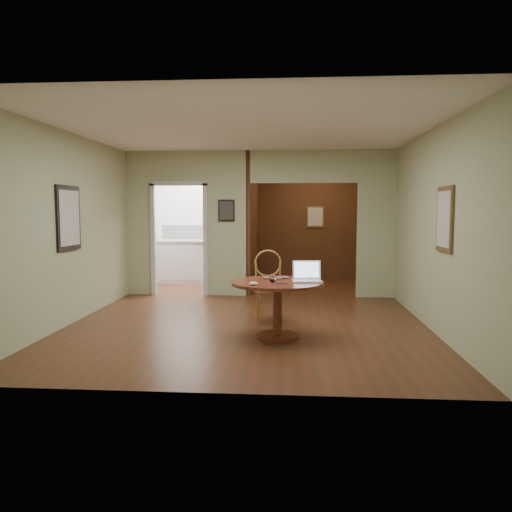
# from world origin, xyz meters

# --- Properties ---
(floor) EXTENTS (5.00, 5.00, 0.00)m
(floor) POSITION_xyz_m (0.00, 0.00, 0.00)
(floor) COLOR #482914
(floor) RESTS_ON ground
(room_shell) EXTENTS (5.20, 7.50, 5.00)m
(room_shell) POSITION_xyz_m (-0.47, 3.10, 1.29)
(room_shell) COLOR white
(room_shell) RESTS_ON ground
(dining_table) EXTENTS (1.16, 1.16, 0.72)m
(dining_table) POSITION_xyz_m (0.45, -0.56, 0.54)
(dining_table) COLOR maroon
(dining_table) RESTS_ON ground
(chair) EXTENTS (0.50, 0.50, 1.03)m
(chair) POSITION_xyz_m (0.29, 0.40, 0.58)
(chair) COLOR #AA6C3C
(chair) RESTS_ON ground
(open_laptop) EXTENTS (0.38, 0.34, 0.25)m
(open_laptop) POSITION_xyz_m (0.81, -0.50, 0.79)
(open_laptop) COLOR white
(open_laptop) RESTS_ON dining_table
(closed_laptop) EXTENTS (0.36, 0.28, 0.03)m
(closed_laptop) POSITION_xyz_m (0.43, -0.37, 0.74)
(closed_laptop) COLOR #A6A6AA
(closed_laptop) RESTS_ON dining_table
(mouse) EXTENTS (0.11, 0.06, 0.05)m
(mouse) POSITION_xyz_m (0.17, -0.92, 0.75)
(mouse) COLOR white
(mouse) RESTS_ON dining_table
(wine_glass) EXTENTS (0.10, 0.10, 0.11)m
(wine_glass) POSITION_xyz_m (0.39, -0.63, 0.78)
(wine_glass) COLOR white
(wine_glass) RESTS_ON dining_table
(pen) EXTENTS (0.14, 0.08, 0.01)m
(pen) POSITION_xyz_m (0.50, -0.78, 0.73)
(pen) COLOR #0B1152
(pen) RESTS_ON dining_table
(kitchen_cabinet) EXTENTS (2.06, 0.60, 0.94)m
(kitchen_cabinet) POSITION_xyz_m (-1.35, 4.20, 0.47)
(kitchen_cabinet) COLOR silver
(kitchen_cabinet) RESTS_ON ground
(grocery_bag) EXTENTS (0.37, 0.35, 0.30)m
(grocery_bag) POSITION_xyz_m (-0.78, 4.20, 1.09)
(grocery_bag) COLOR beige
(grocery_bag) RESTS_ON kitchen_cabinet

